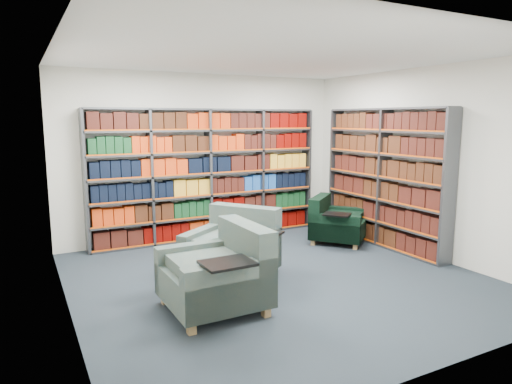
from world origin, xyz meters
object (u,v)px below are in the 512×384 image
chair_teal_front (222,276)px  coffee_table (220,264)px  chair_teal_left (235,250)px  chair_green_right (334,224)px

chair_teal_front → coffee_table: 0.50m
chair_teal_left → coffee_table: (-0.37, -0.36, -0.02)m
chair_teal_left → coffee_table: bearing=-136.1°
chair_teal_front → coffee_table: bearing=69.8°
coffee_table → chair_green_right: bearing=24.4°
chair_teal_left → chair_green_right: size_ratio=1.18×
chair_teal_front → coffee_table: chair_teal_front is taller
chair_teal_left → coffee_table: size_ratio=1.53×
chair_teal_left → coffee_table: chair_teal_left is taller
chair_teal_left → chair_green_right: (2.21, 0.81, -0.06)m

